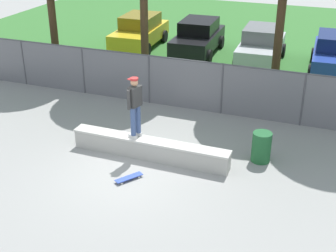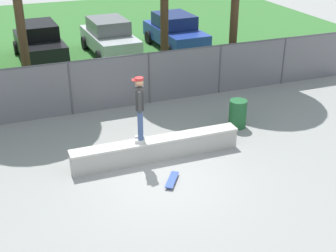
{
  "view_description": "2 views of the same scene",
  "coord_description": "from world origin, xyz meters",
  "px_view_note": "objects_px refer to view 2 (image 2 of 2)",
  "views": [
    {
      "loc": [
        5.08,
        -10.13,
        6.91
      ],
      "look_at": [
        0.86,
        0.97,
        1.18
      ],
      "focal_mm": 50.17,
      "sensor_mm": 36.0,
      "label": 1
    },
    {
      "loc": [
        -3.56,
        -9.78,
        6.51
      ],
      "look_at": [
        0.42,
        0.56,
        1.19
      ],
      "focal_mm": 49.77,
      "sensor_mm": 36.0,
      "label": 2
    }
  ],
  "objects_px": {
    "car_blue": "(175,31)",
    "concrete_ledge": "(157,148)",
    "skateboarder": "(140,106)",
    "skateboard": "(172,180)",
    "car_black": "(39,42)",
    "car_silver": "(109,37)",
    "trash_bin": "(238,114)"
  },
  "relations": [
    {
      "from": "skateboarder",
      "to": "car_black",
      "type": "relative_size",
      "value": 0.43
    },
    {
      "from": "skateboard",
      "to": "car_silver",
      "type": "relative_size",
      "value": 0.18
    },
    {
      "from": "car_blue",
      "to": "car_silver",
      "type": "bearing_deg",
      "value": 177.41
    },
    {
      "from": "skateboarder",
      "to": "car_silver",
      "type": "xyz_separation_m",
      "value": [
        1.77,
        10.2,
        -0.8
      ]
    },
    {
      "from": "skateboarder",
      "to": "skateboard",
      "type": "height_order",
      "value": "skateboarder"
    },
    {
      "from": "concrete_ledge",
      "to": "skateboarder",
      "type": "distance_m",
      "value": 1.41
    },
    {
      "from": "car_black",
      "to": "car_blue",
      "type": "height_order",
      "value": "same"
    },
    {
      "from": "car_black",
      "to": "car_blue",
      "type": "bearing_deg",
      "value": -4.25
    },
    {
      "from": "concrete_ledge",
      "to": "car_blue",
      "type": "relative_size",
      "value": 1.13
    },
    {
      "from": "car_black",
      "to": "car_silver",
      "type": "distance_m",
      "value": 3.2
    },
    {
      "from": "car_black",
      "to": "car_blue",
      "type": "distance_m",
      "value": 6.47
    },
    {
      "from": "skateboarder",
      "to": "trash_bin",
      "type": "height_order",
      "value": "skateboarder"
    },
    {
      "from": "skateboarder",
      "to": "trash_bin",
      "type": "relative_size",
      "value": 2.02
    },
    {
      "from": "skateboard",
      "to": "car_silver",
      "type": "distance_m",
      "value": 11.68
    },
    {
      "from": "skateboarder",
      "to": "car_silver",
      "type": "relative_size",
      "value": 0.43
    },
    {
      "from": "car_blue",
      "to": "concrete_ledge",
      "type": "bearing_deg",
      "value": -114.47
    },
    {
      "from": "skateboard",
      "to": "car_black",
      "type": "bearing_deg",
      "value": 98.58
    },
    {
      "from": "skateboard",
      "to": "car_blue",
      "type": "relative_size",
      "value": 0.18
    },
    {
      "from": "skateboarder",
      "to": "car_blue",
      "type": "relative_size",
      "value": 0.43
    },
    {
      "from": "skateboarder",
      "to": "skateboard",
      "type": "bearing_deg",
      "value": -74.23
    },
    {
      "from": "car_silver",
      "to": "car_blue",
      "type": "relative_size",
      "value": 1.0
    },
    {
      "from": "car_black",
      "to": "skateboard",
      "type": "bearing_deg",
      "value": -81.42
    },
    {
      "from": "skateboard",
      "to": "trash_bin",
      "type": "height_order",
      "value": "trash_bin"
    },
    {
      "from": "concrete_ledge",
      "to": "trash_bin",
      "type": "bearing_deg",
      "value": 17.82
    },
    {
      "from": "skateboard",
      "to": "trash_bin",
      "type": "bearing_deg",
      "value": 36.35
    },
    {
      "from": "concrete_ledge",
      "to": "skateboard",
      "type": "relative_size",
      "value": 6.25
    },
    {
      "from": "skateboarder",
      "to": "skateboard",
      "type": "xyz_separation_m",
      "value": [
        0.39,
        -1.37,
        -1.56
      ]
    },
    {
      "from": "car_black",
      "to": "trash_bin",
      "type": "bearing_deg",
      "value": -62.64
    },
    {
      "from": "concrete_ledge",
      "to": "skateboarder",
      "type": "xyz_separation_m",
      "value": [
        -0.45,
        0.04,
        1.33
      ]
    },
    {
      "from": "car_blue",
      "to": "trash_bin",
      "type": "bearing_deg",
      "value": -99.33
    },
    {
      "from": "car_blue",
      "to": "trash_bin",
      "type": "distance_m",
      "value": 9.23
    },
    {
      "from": "car_black",
      "to": "car_silver",
      "type": "height_order",
      "value": "same"
    }
  ]
}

